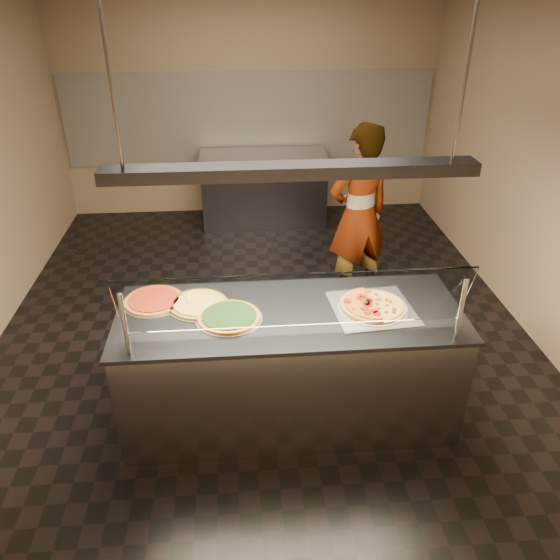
{
  "coord_description": "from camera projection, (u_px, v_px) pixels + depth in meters",
  "views": [
    {
      "loc": [
        -0.21,
        -4.47,
        2.99
      ],
      "look_at": [
        0.08,
        -0.97,
        1.02
      ],
      "focal_mm": 35.0,
      "sensor_mm": 36.0,
      "label": 1
    }
  ],
  "objects": [
    {
      "name": "ground",
      "position": [
        264.0,
        323.0,
        5.37
      ],
      "size": [
        5.0,
        6.0,
        0.02
      ],
      "primitive_type": "cube",
      "color": "black",
      "rests_on": "ground"
    },
    {
      "name": "wall_back",
      "position": [
        249.0,
        103.0,
        7.25
      ],
      "size": [
        5.0,
        0.02,
        3.0
      ],
      "primitive_type": "cube",
      "color": "#8F785C",
      "rests_on": "ground"
    },
    {
      "name": "wall_front",
      "position": [
        304.0,
        436.0,
        2.01
      ],
      "size": [
        5.0,
        0.02,
        3.0
      ],
      "primitive_type": "cube",
      "color": "#8F785C",
      "rests_on": "ground"
    },
    {
      "name": "wall_right",
      "position": [
        545.0,
        168.0,
        4.81
      ],
      "size": [
        0.02,
        6.0,
        3.0
      ],
      "primitive_type": "cube",
      "color": "#8F785C",
      "rests_on": "ground"
    },
    {
      "name": "tile_band",
      "position": [
        250.0,
        119.0,
        7.32
      ],
      "size": [
        4.9,
        0.02,
        1.2
      ],
      "primitive_type": "cube",
      "color": "silver",
      "rests_on": "wall_back"
    },
    {
      "name": "serving_counter",
      "position": [
        289.0,
        365.0,
        4.03
      ],
      "size": [
        2.42,
        0.94,
        0.93
      ],
      "color": "#B7B7BC",
      "rests_on": "ground"
    },
    {
      "name": "sneeze_guard",
      "position": [
        296.0,
        302.0,
        3.36
      ],
      "size": [
        2.18,
        0.18,
        0.54
      ],
      "color": "#B7B7BC",
      "rests_on": "serving_counter"
    },
    {
      "name": "perforated_tray",
      "position": [
        373.0,
        308.0,
        3.85
      ],
      "size": [
        0.6,
        0.6,
        0.01
      ],
      "color": "silver",
      "rests_on": "serving_counter"
    },
    {
      "name": "half_pizza_pepperoni",
      "position": [
        358.0,
        305.0,
        3.82
      ],
      "size": [
        0.27,
        0.48,
        0.05
      ],
      "color": "#945B1D",
      "rests_on": "perforated_tray"
    },
    {
      "name": "half_pizza_sausage",
      "position": [
        388.0,
        304.0,
        3.85
      ],
      "size": [
        0.27,
        0.48,
        0.04
      ],
      "color": "#945B1D",
      "rests_on": "perforated_tray"
    },
    {
      "name": "pizza_spinach",
      "position": [
        229.0,
        317.0,
        3.73
      ],
      "size": [
        0.46,
        0.46,
        0.03
      ],
      "color": "silver",
      "rests_on": "serving_counter"
    },
    {
      "name": "pizza_cheese",
      "position": [
        198.0,
        303.0,
        3.88
      ],
      "size": [
        0.44,
        0.44,
        0.03
      ],
      "color": "silver",
      "rests_on": "serving_counter"
    },
    {
      "name": "pizza_tomato",
      "position": [
        154.0,
        300.0,
        3.92
      ],
      "size": [
        0.44,
        0.44,
        0.03
      ],
      "color": "silver",
      "rests_on": "serving_counter"
    },
    {
      "name": "pizza_spatula",
      "position": [
        194.0,
        301.0,
        3.88
      ],
      "size": [
        0.19,
        0.23,
        0.02
      ],
      "color": "#B7B7BC",
      "rests_on": "pizza_spinach"
    },
    {
      "name": "prep_table",
      "position": [
        264.0,
        188.0,
        7.36
      ],
      "size": [
        1.67,
        0.74,
        0.93
      ],
      "color": "#333338",
      "rests_on": "ground"
    },
    {
      "name": "worker",
      "position": [
        359.0,
        215.0,
        5.38
      ],
      "size": [
        0.78,
        0.64,
        1.83
      ],
      "primitive_type": "imported",
      "rotation": [
        0.0,
        0.0,
        3.49
      ],
      "color": "#3F3D45",
      "rests_on": "ground"
    },
    {
      "name": "heat_lamp_housing",
      "position": [
        291.0,
        171.0,
        3.31
      ],
      "size": [
        2.3,
        0.18,
        0.08
      ],
      "primitive_type": "cube",
      "color": "#333338",
      "rests_on": "ceiling"
    },
    {
      "name": "lamp_rod_left",
      "position": [
        110.0,
        78.0,
        2.97
      ],
      "size": [
        0.02,
        0.02,
        1.01
      ],
      "primitive_type": "cylinder",
      "color": "#B7B7BC",
      "rests_on": "ceiling"
    },
    {
      "name": "lamp_rod_right",
      "position": [
        466.0,
        74.0,
        3.11
      ],
      "size": [
        0.02,
        0.02,
        1.01
      ],
      "primitive_type": "cylinder",
      "color": "#B7B7BC",
      "rests_on": "ceiling"
    }
  ]
}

